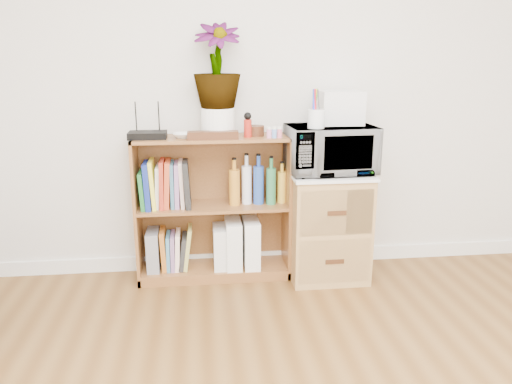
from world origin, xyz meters
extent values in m
cube|color=white|center=(0.00, 2.24, 0.05)|extent=(4.00, 0.02, 0.10)
cube|color=brown|center=(-0.35, 2.10, 0.47)|extent=(1.00, 0.30, 0.95)
cube|color=#9E7542|center=(0.40, 2.02, 0.35)|extent=(0.50, 0.45, 0.70)
imported|color=white|center=(0.40, 2.02, 0.87)|extent=(0.56, 0.40, 0.30)
cylinder|color=white|center=(0.28, 1.93, 1.08)|extent=(0.10, 0.10, 0.11)
cube|color=silver|center=(0.47, 2.09, 1.13)|extent=(0.27, 0.22, 0.21)
cube|color=black|center=(-0.75, 2.08, 0.97)|extent=(0.23, 0.16, 0.04)
imported|color=silver|center=(-0.53, 2.07, 0.97)|extent=(0.13, 0.13, 0.03)
cylinder|color=white|center=(-0.31, 2.12, 1.04)|extent=(0.21, 0.21, 0.18)
imported|color=#2D6A2A|center=(-0.31, 2.12, 1.39)|extent=(0.29, 0.29, 0.52)
cube|color=#3A1C0F|center=(-0.34, 2.00, 0.98)|extent=(0.31, 0.08, 0.05)
cylinder|color=#A92014|center=(-0.12, 2.06, 1.01)|extent=(0.05, 0.05, 0.11)
cylinder|color=#351A0E|center=(-0.07, 2.11, 0.98)|extent=(0.11, 0.11, 0.06)
cube|color=pink|center=(0.04, 2.01, 0.98)|extent=(0.12, 0.04, 0.06)
cube|color=gray|center=(-0.75, 2.10, 0.20)|extent=(0.08, 0.21, 0.27)
cube|color=silver|center=(-0.31, 2.09, 0.21)|extent=(0.09, 0.22, 0.28)
cube|color=white|center=(-0.22, 2.09, 0.23)|extent=(0.10, 0.26, 0.32)
cube|color=white|center=(-0.10, 2.09, 0.23)|extent=(0.10, 0.26, 0.32)
cube|color=#1D6F2E|center=(-0.80, 2.10, 0.62)|extent=(0.04, 0.20, 0.24)
cube|color=navy|center=(-0.76, 2.10, 0.65)|extent=(0.04, 0.20, 0.30)
cube|color=#F7EE3A|center=(-0.73, 2.10, 0.65)|extent=(0.04, 0.20, 0.31)
cube|color=silver|center=(-0.70, 2.10, 0.63)|extent=(0.04, 0.20, 0.27)
cube|color=#B9331F|center=(-0.67, 2.10, 0.65)|extent=(0.04, 0.20, 0.31)
cube|color=#CA4723|center=(-0.64, 2.10, 0.65)|extent=(0.05, 0.20, 0.30)
cube|color=#366783|center=(-0.61, 2.10, 0.64)|extent=(0.02, 0.20, 0.29)
cube|color=#996BA1|center=(-0.58, 2.10, 0.64)|extent=(0.03, 0.20, 0.29)
cube|color=beige|center=(-0.55, 2.10, 0.65)|extent=(0.03, 0.20, 0.30)
cube|color=black|center=(-0.52, 2.10, 0.65)|extent=(0.05, 0.20, 0.30)
cylinder|color=orange|center=(-0.21, 2.10, 0.65)|extent=(0.07, 0.07, 0.30)
cylinder|color=silver|center=(-0.13, 2.10, 0.66)|extent=(0.07, 0.07, 0.32)
cylinder|color=#244BAC|center=(-0.05, 2.10, 0.66)|extent=(0.07, 0.07, 0.32)
cylinder|color=#2C7B4A|center=(0.03, 2.10, 0.65)|extent=(0.06, 0.06, 0.31)
cylinder|color=gold|center=(0.11, 2.10, 0.63)|extent=(0.06, 0.06, 0.27)
cylinder|color=silver|center=(0.18, 2.10, 0.66)|extent=(0.07, 0.07, 0.32)
cube|color=#BC6721|center=(-0.68, 2.10, 0.21)|extent=(0.04, 0.19, 0.27)
cube|color=teal|center=(-0.65, 2.10, 0.19)|extent=(0.03, 0.19, 0.24)
cube|color=#886394|center=(-0.62, 2.10, 0.19)|extent=(0.03, 0.19, 0.24)
cube|color=#FFDCC6|center=(-0.59, 2.10, 0.19)|extent=(0.04, 0.19, 0.25)
cube|color=#2A2A2A|center=(-0.56, 2.10, 0.18)|extent=(0.06, 0.19, 0.22)
cube|color=#B3B152|center=(-0.53, 2.10, 0.21)|extent=(0.06, 0.19, 0.28)
camera|label=1|loc=(-0.43, -1.04, 1.45)|focal=35.00mm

